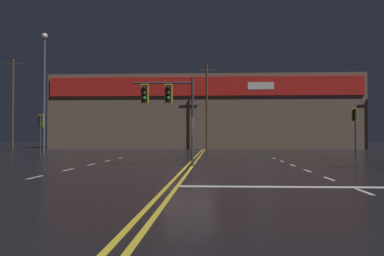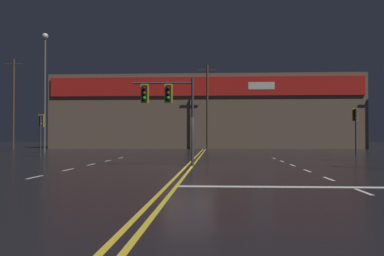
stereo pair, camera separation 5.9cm
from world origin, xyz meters
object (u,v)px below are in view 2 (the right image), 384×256
traffic_signal_median (167,100)px  traffic_signal_corner_northeast (355,121)px  traffic_signal_corner_northwest (41,125)px  streetlight_near_left (45,78)px

traffic_signal_median → traffic_signal_corner_northeast: (13.23, 11.40, -0.69)m
traffic_signal_median → traffic_signal_corner_northwest: bearing=137.2°
traffic_signal_corner_northeast → streetlight_near_left: 27.29m
traffic_signal_median → traffic_signal_corner_northeast: bearing=40.8°
traffic_signal_median → traffic_signal_corner_northeast: size_ratio=1.23×
traffic_signal_median → streetlight_near_left: 21.50m
traffic_signal_corner_northeast → traffic_signal_corner_northwest: (-24.04, -1.40, -0.35)m
traffic_signal_median → traffic_signal_corner_northeast: 17.48m
traffic_signal_corner_northwest → traffic_signal_corner_northeast: bearing=3.3°
traffic_signal_corner_northeast → traffic_signal_corner_northwest: size_ratio=1.15×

